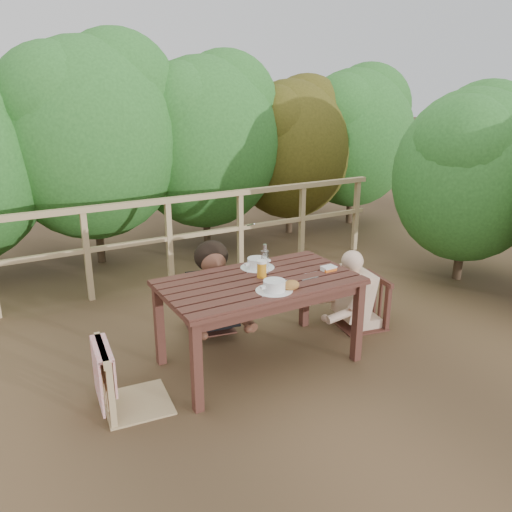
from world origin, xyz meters
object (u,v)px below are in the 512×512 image
chair_right (361,281)px  soup_near (274,286)px  beer_glass (262,270)px  butter_tub (329,269)px  tumbler (286,285)px  chair_far (209,286)px  woman (207,259)px  chair_left (133,345)px  diner_right (365,263)px  bottle (265,260)px  soup_far (257,264)px  bread_roll (291,285)px  table (259,322)px

chair_right → soup_near: chair_right is taller
beer_glass → butter_tub: 0.57m
soup_near → tumbler: (0.11, 0.01, -0.01)m
chair_far → beer_glass: size_ratio=5.47×
chair_right → soup_near: (-1.18, -0.37, 0.31)m
woman → beer_glass: bearing=110.6°
chair_left → chair_right: chair_left is taller
diner_right → butter_tub: diner_right is taller
beer_glass → tumbler: beer_glass is taller
chair_right → chair_far: bearing=-106.7°
chair_right → woman: 1.44m
chair_right → butter_tub: bearing=-57.6°
beer_glass → bottle: 0.09m
chair_far → chair_right: (1.26, -0.65, 0.02)m
soup_far → butter_tub: bearing=-37.3°
bread_roll → butter_tub: (0.48, 0.18, -0.01)m
chair_right → diner_right: bearing=100.7°
soup_near → beer_glass: 0.29m
butter_tub → tumbler: bearing=-166.3°
soup_far → bottle: bearing=-99.6°
bread_roll → bottle: bearing=91.8°
chair_right → bottle: 1.14m
soup_far → beer_glass: bearing=-111.7°
chair_right → butter_tub: chair_right is taller
butter_tub → soup_near: bearing=-168.1°
bottle → table: bearing=-140.3°
woman → bottle: 0.75m
chair_left → tumbler: size_ratio=14.13×
woman → diner_right: (1.29, -0.67, -0.06)m
diner_right → beer_glass: 1.17m
chair_left → chair_far: size_ratio=1.13×
diner_right → soup_far: diner_right is taller
soup_far → beer_glass: 0.24m
soup_near → butter_tub: size_ratio=2.37×
tumbler → butter_tub: 0.52m
soup_near → bottle: (0.12, 0.34, 0.09)m
table → bread_roll: 0.50m
chair_right → woman: (-1.26, 0.67, 0.24)m
chair_right → bread_roll: 1.17m
chair_far → butter_tub: chair_far is taller
chair_far → woman: 0.26m
bread_roll → soup_far: bearing=88.2°
soup_far → soup_near: bearing=-106.3°
woman → soup_far: (0.22, -0.54, 0.08)m
chair_left → bottle: size_ratio=3.60×
beer_glass → bottle: (0.06, 0.05, 0.06)m
bread_roll → tumbler: 0.04m
soup_far → bottle: (-0.03, -0.17, 0.08)m
diner_right → bottle: 1.12m
tumbler → table: bearing=111.6°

